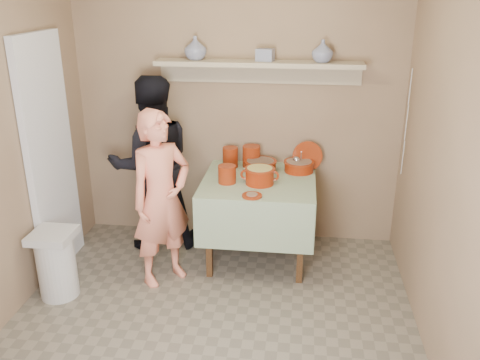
# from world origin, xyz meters

# --- Properties ---
(ground) EXTENTS (3.50, 3.50, 0.00)m
(ground) POSITION_xyz_m (0.00, 0.00, 0.00)
(ground) COLOR #73695A
(ground) RESTS_ON ground
(tile_panel) EXTENTS (0.06, 0.70, 2.00)m
(tile_panel) POSITION_xyz_m (-1.46, 0.95, 1.00)
(tile_panel) COLOR silver
(tile_panel) RESTS_ON ground
(plate_stack_a) EXTENTS (0.14, 0.14, 0.19)m
(plate_stack_a) POSITION_xyz_m (-0.04, 1.57, 0.85)
(plate_stack_a) COLOR maroon
(plate_stack_a) RESTS_ON serving_table
(plate_stack_b) EXTENTS (0.16, 0.16, 0.20)m
(plate_stack_b) POSITION_xyz_m (0.15, 1.61, 0.86)
(plate_stack_b) COLOR maroon
(plate_stack_b) RESTS_ON serving_table
(bowl_stack) EXTENTS (0.15, 0.15, 0.15)m
(bowl_stack) POSITION_xyz_m (-0.01, 1.16, 0.84)
(bowl_stack) COLOR maroon
(bowl_stack) RESTS_ON serving_table
(empty_bowl) EXTENTS (0.15, 0.15, 0.04)m
(empty_bowl) POSITION_xyz_m (-0.05, 1.36, 0.78)
(empty_bowl) COLOR maroon
(empty_bowl) RESTS_ON serving_table
(propped_lid) EXTENTS (0.28, 0.12, 0.27)m
(propped_lid) POSITION_xyz_m (0.66, 1.61, 0.88)
(propped_lid) COLOR maroon
(propped_lid) RESTS_ON serving_table
(vase_right) EXTENTS (0.24, 0.24, 0.19)m
(vase_right) POSITION_xyz_m (0.74, 1.61, 1.81)
(vase_right) COLOR navy
(vase_right) RESTS_ON wall_shelf
(vase_left) EXTENTS (0.27, 0.27, 0.20)m
(vase_left) POSITION_xyz_m (-0.35, 1.64, 1.82)
(vase_left) COLOR navy
(vase_left) RESTS_ON wall_shelf
(ceramic_box) EXTENTS (0.16, 0.13, 0.10)m
(ceramic_box) POSITION_xyz_m (0.26, 1.63, 1.77)
(ceramic_box) COLOR navy
(ceramic_box) RESTS_ON wall_shelf
(person_cook) EXTENTS (0.62, 0.63, 1.46)m
(person_cook) POSITION_xyz_m (-0.49, 0.82, 0.73)
(person_cook) COLOR #F38569
(person_cook) RESTS_ON ground
(person_helper) EXTENTS (0.96, 0.87, 1.62)m
(person_helper) POSITION_xyz_m (-0.73, 1.40, 0.81)
(person_helper) COLOR black
(person_helper) RESTS_ON ground
(room_shell) EXTENTS (3.04, 3.54, 2.62)m
(room_shell) POSITION_xyz_m (0.00, 0.00, 1.61)
(room_shell) COLOR #917459
(room_shell) RESTS_ON ground
(serving_table) EXTENTS (0.97, 0.97, 0.76)m
(serving_table) POSITION_xyz_m (0.25, 1.28, 0.64)
(serving_table) COLOR #4C2D16
(serving_table) RESTS_ON ground
(cazuela_meat_a) EXTENTS (0.30, 0.30, 0.10)m
(cazuela_meat_a) POSITION_xyz_m (0.24, 1.50, 0.82)
(cazuela_meat_a) COLOR maroon
(cazuela_meat_a) RESTS_ON serving_table
(cazuela_meat_b) EXTENTS (0.28, 0.28, 0.10)m
(cazuela_meat_b) POSITION_xyz_m (0.59, 1.52, 0.82)
(cazuela_meat_b) COLOR maroon
(cazuela_meat_b) RESTS_ON serving_table
(ladle) EXTENTS (0.08, 0.26, 0.19)m
(ladle) POSITION_xyz_m (0.57, 1.53, 0.87)
(ladle) COLOR silver
(ladle) RESTS_ON cazuela_meat_b
(cazuela_rice) EXTENTS (0.33, 0.25, 0.14)m
(cazuela_rice) POSITION_xyz_m (0.26, 1.17, 0.85)
(cazuela_rice) COLOR maroon
(cazuela_rice) RESTS_ON serving_table
(front_plate) EXTENTS (0.16, 0.16, 0.03)m
(front_plate) POSITION_xyz_m (0.23, 0.88, 0.77)
(front_plate) COLOR maroon
(front_plate) RESTS_ON serving_table
(wall_shelf) EXTENTS (1.80, 0.25, 0.21)m
(wall_shelf) POSITION_xyz_m (0.20, 1.65, 1.67)
(wall_shelf) COLOR tan
(wall_shelf) RESTS_ON room_shell
(trash_bin) EXTENTS (0.32, 0.32, 0.56)m
(trash_bin) POSITION_xyz_m (-1.27, 0.47, 0.28)
(trash_bin) COLOR silver
(trash_bin) RESTS_ON ground
(electrical_cord) EXTENTS (0.01, 0.05, 0.90)m
(electrical_cord) POSITION_xyz_m (1.47, 1.48, 1.25)
(electrical_cord) COLOR silver
(electrical_cord) RESTS_ON wall_shelf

